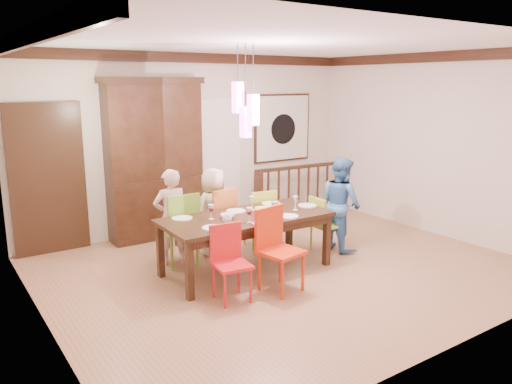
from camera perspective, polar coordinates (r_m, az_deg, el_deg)
floor at (r=6.76m, az=3.39°, el=-8.68°), size 6.00×6.00×0.00m
ceiling at (r=6.33m, az=3.74°, el=16.64°), size 6.00×6.00×0.00m
wall_back at (r=8.48m, az=-6.91°, el=5.68°), size 6.00×0.00×6.00m
wall_left at (r=5.15m, az=-23.85°, el=0.35°), size 0.00×5.00×5.00m
wall_right at (r=8.55m, az=19.72°, el=5.10°), size 0.00×5.00×5.00m
crown_molding at (r=6.32m, az=3.73°, el=15.91°), size 6.00×5.00×0.16m
panel_door at (r=7.70m, az=-22.68°, el=1.11°), size 1.04×0.07×2.24m
white_doorway at (r=8.67m, az=-4.68°, el=3.21°), size 0.97×0.05×2.22m
painting at (r=9.40m, az=3.04°, el=7.32°), size 1.25×0.06×1.25m
pendant_cluster at (r=6.23m, az=-1.20°, el=9.42°), size 0.27×0.21×1.14m
dining_table at (r=6.46m, az=-1.14°, el=-3.40°), size 2.22×1.04×0.75m
chair_far_left at (r=6.81m, az=-8.93°, el=-3.55°), size 0.46×0.46×1.01m
chair_far_mid at (r=7.19m, az=-4.55°, el=-2.72°), size 0.51×0.51×0.98m
chair_far_right at (r=7.46m, az=0.32°, el=-2.52°), size 0.46×0.46×0.89m
chair_near_left at (r=5.65m, az=-2.77°, el=-7.65°), size 0.44×0.44×0.86m
chair_near_mid at (r=5.87m, az=2.93°, el=-6.08°), size 0.52×0.52×1.00m
chair_end_right at (r=7.34m, az=8.01°, el=-3.21°), size 0.40×0.40×0.82m
china_hutch at (r=7.97m, az=-11.51°, el=3.71°), size 1.59×0.46×2.51m
balustrade at (r=9.31m, az=5.99°, el=0.38°), size 2.29×0.22×0.96m
person_far_left at (r=6.83m, az=-9.70°, el=-2.83°), size 0.50×0.35×1.31m
person_far_mid at (r=7.16m, az=-4.84°, el=-2.22°), size 0.69×0.53×1.26m
person_end_right at (r=7.43m, az=9.69°, el=-1.32°), size 0.59×0.73×1.38m
serving_bowl at (r=6.49m, az=1.34°, el=-2.24°), size 0.43×0.43×0.08m
small_bowl at (r=6.31m, az=-3.25°, el=-2.78°), size 0.24×0.24×0.06m
cup_left at (r=6.09m, az=-3.32°, el=-3.17°), size 0.15×0.15×0.09m
cup_right at (r=6.80m, az=2.18°, el=-1.49°), size 0.12×0.12×0.10m
plate_far_left at (r=6.36m, az=-8.45°, el=-2.99°), size 0.26×0.26×0.01m
plate_far_mid at (r=6.65m, az=-2.30°, el=-2.18°), size 0.26×0.26×0.01m
plate_far_right at (r=7.05m, az=1.74°, el=-1.33°), size 0.26×0.26×0.01m
plate_near_left at (r=5.91m, az=-4.92°, el=-4.09°), size 0.26×0.26×0.01m
plate_near_mid at (r=6.40m, az=3.71°, el=-2.78°), size 0.26×0.26×0.01m
plate_end_right at (r=6.97m, az=5.91°, el=-1.54°), size 0.26×0.26×0.01m
wine_glass_a at (r=6.27m, az=-5.14°, el=-2.29°), size 0.08×0.08×0.19m
wine_glass_b at (r=6.70m, az=-0.46°, el=-1.29°), size 0.08×0.08×0.19m
wine_glass_c at (r=6.10m, az=-0.76°, el=-2.66°), size 0.08×0.08×0.19m
wine_glass_d at (r=6.73m, az=4.52°, el=-1.27°), size 0.08×0.08×0.19m
napkin at (r=6.07m, az=0.24°, el=-3.59°), size 0.18×0.14×0.01m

